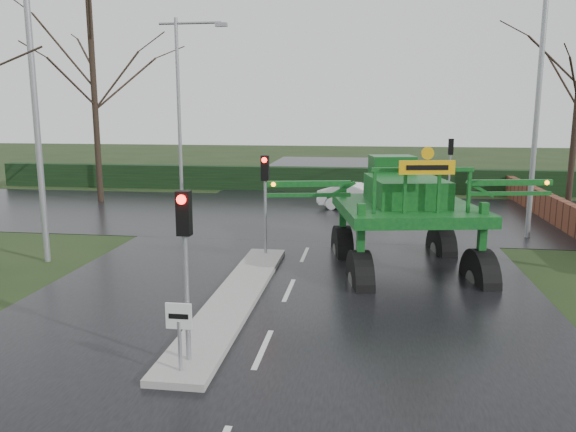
# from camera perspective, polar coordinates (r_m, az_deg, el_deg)

# --- Properties ---
(ground) EXTENTS (140.00, 140.00, 0.00)m
(ground) POSITION_cam_1_polar(r_m,az_deg,el_deg) (12.25, -2.55, -13.42)
(ground) COLOR black
(ground) RESTS_ON ground
(road_main) EXTENTS (14.00, 80.00, 0.02)m
(road_main) POSITION_cam_1_polar(r_m,az_deg,el_deg) (21.68, 2.29, -2.66)
(road_main) COLOR black
(road_main) RESTS_ON ground
(road_cross) EXTENTS (80.00, 12.00, 0.02)m
(road_cross) POSITION_cam_1_polar(r_m,az_deg,el_deg) (27.53, 3.55, 0.20)
(road_cross) COLOR black
(road_cross) RESTS_ON ground
(median_island) EXTENTS (1.20, 10.00, 0.16)m
(median_island) POSITION_cam_1_polar(r_m,az_deg,el_deg) (15.21, -5.33, -8.23)
(median_island) COLOR gray
(median_island) RESTS_ON ground
(hedge_row) EXTENTS (44.00, 0.90, 1.50)m
(hedge_row) POSITION_cam_1_polar(r_m,az_deg,el_deg) (35.31, 4.59, 3.72)
(hedge_row) COLOR black
(hedge_row) RESTS_ON ground
(brick_wall) EXTENTS (0.40, 20.00, 1.20)m
(brick_wall) POSITION_cam_1_polar(r_m,az_deg,el_deg) (28.61, 25.02, 0.81)
(brick_wall) COLOR #592D1E
(brick_wall) RESTS_ON ground
(keep_left_sign) EXTENTS (0.50, 0.07, 1.35)m
(keep_left_sign) POSITION_cam_1_polar(r_m,az_deg,el_deg) (10.82, -11.00, -10.90)
(keep_left_sign) COLOR gray
(keep_left_sign) RESTS_ON ground
(traffic_signal_near) EXTENTS (0.26, 0.33, 3.52)m
(traffic_signal_near) POSITION_cam_1_polar(r_m,az_deg,el_deg) (10.81, -10.45, -2.39)
(traffic_signal_near) COLOR gray
(traffic_signal_near) RESTS_ON ground
(traffic_signal_mid) EXTENTS (0.26, 0.33, 3.52)m
(traffic_signal_mid) POSITION_cam_1_polar(r_m,az_deg,el_deg) (18.94, -2.34, 3.35)
(traffic_signal_mid) COLOR gray
(traffic_signal_mid) RESTS_ON ground
(traffic_signal_far) EXTENTS (0.26, 0.33, 3.52)m
(traffic_signal_far) POSITION_cam_1_polar(r_m,az_deg,el_deg) (31.40, 16.17, 5.85)
(traffic_signal_far) COLOR gray
(traffic_signal_far) RESTS_ON ground
(street_light_left_near) EXTENTS (3.85, 0.30, 10.00)m
(street_light_left_near) POSITION_cam_1_polar(r_m,az_deg,el_deg) (19.88, -23.73, 12.65)
(street_light_left_near) COLOR gray
(street_light_left_near) RESTS_ON ground
(street_light_right) EXTENTS (3.85, 0.30, 10.00)m
(street_light_right) POSITION_cam_1_polar(r_m,az_deg,el_deg) (23.81, 23.44, 12.20)
(street_light_right) COLOR gray
(street_light_right) RESTS_ON ground
(street_light_left_far) EXTENTS (3.85, 0.30, 10.00)m
(street_light_left_far) POSITION_cam_1_polar(r_m,az_deg,el_deg) (32.67, -10.57, 12.23)
(street_light_left_far) COLOR gray
(street_light_left_far) RESTS_ON ground
(tree_left_far) EXTENTS (7.70, 7.70, 13.26)m
(tree_left_far) POSITION_cam_1_polar(r_m,az_deg,el_deg) (32.52, -19.22, 13.88)
(tree_left_far) COLOR black
(tree_left_far) RESTS_ON ground
(crop_sprayer) EXTENTS (8.82, 6.25, 5.00)m
(crop_sprayer) POSITION_cam_1_polar(r_m,az_deg,el_deg) (16.38, 7.33, 1.33)
(crop_sprayer) COLOR black
(crop_sprayer) RESTS_ON ground
(white_sedan) EXTENTS (4.27, 2.64, 1.33)m
(white_sedan) POSITION_cam_1_polar(r_m,az_deg,el_deg) (28.79, 7.13, 0.58)
(white_sedan) COLOR white
(white_sedan) RESTS_ON ground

